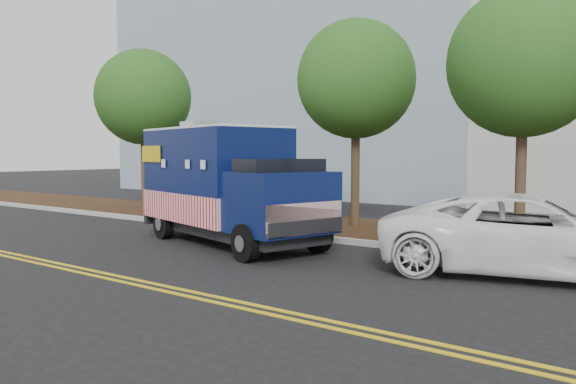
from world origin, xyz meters
The scene contains 11 objects.
ground centered at (0.00, 0.00, 0.00)m, with size 120.00×120.00×0.00m, color black.
curb centered at (0.00, 1.40, 0.07)m, with size 120.00×0.18×0.15m, color #9E9E99.
mulch_strip centered at (0.00, 3.50, 0.07)m, with size 120.00×4.00×0.15m, color black.
centerline_near centered at (0.00, -4.45, 0.01)m, with size 120.00×0.10×0.01m, color gold.
centerline_far centered at (0.00, -4.70, 0.01)m, with size 120.00×0.10×0.01m, color gold.
tree_a centered at (-7.35, 3.01, 4.43)m, with size 3.61×3.61×6.24m.
tree_b centered at (1.48, 3.75, 4.49)m, with size 3.51×3.51×6.26m.
tree_c centered at (6.26, 3.54, 4.52)m, with size 3.67×3.67×6.37m.
sign_post centered at (-1.49, 1.77, 1.20)m, with size 0.06×0.06×2.40m, color #473828.
food_truck centered at (-0.02, -0.29, 1.45)m, with size 6.41×3.78×3.19m.
white_car centered at (7.27, 0.34, 0.78)m, with size 2.57×5.58×1.55m, color white.
Camera 1 is at (9.92, -10.90, 2.33)m, focal length 35.00 mm.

